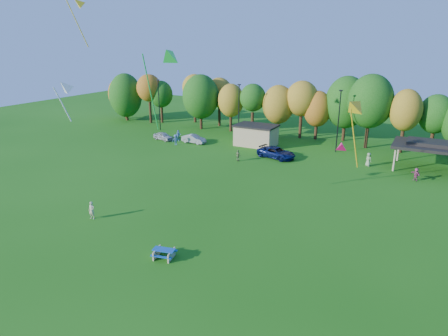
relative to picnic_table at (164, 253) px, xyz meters
The scene contains 21 objects.
ground 4.52m from the picnic_table, 55.49° to the right, with size 160.00×160.00×0.00m, color #19600F.
tree_line 42.19m from the picnic_table, 87.91° to the left, with size 93.57×10.55×11.15m.
lamp_posts 36.85m from the picnic_table, 82.85° to the left, with size 64.50×0.25×9.09m.
utility_building 35.11m from the picnic_table, 102.26° to the left, with size 6.30×4.30×3.25m.
pavilion 37.28m from the picnic_table, 63.57° to the left, with size 8.20×6.20×3.77m.
picnic_table is the anchor object (origin of this frame).
kite_flyer 10.36m from the picnic_table, 165.95° to the left, with size 0.61×0.40×1.68m, color #BFB28F.
car_a 37.60m from the picnic_table, 126.41° to the left, with size 1.51×3.77×1.28m, color #B8B8B8.
car_b 35.19m from the picnic_table, 118.51° to the left, with size 1.42×4.07×1.34m, color #95959A.
car_c 29.32m from the picnic_table, 94.11° to the left, with size 2.53×5.49×1.52m, color #0C174D.
car_d 29.63m from the picnic_table, 94.37° to the left, with size 2.00×4.92×1.43m, color black.
far_person_0 32.90m from the picnic_table, 72.50° to the left, with size 0.89×0.58×1.82m, color gray.
far_person_1 37.52m from the picnic_table, 122.57° to the left, with size 0.79×0.61×1.62m, color #5781BF.
far_person_2 34.05m from the picnic_table, 123.17° to the left, with size 1.09×0.62×1.68m, color #4B69A5.
far_person_4 26.11m from the picnic_table, 103.68° to the left, with size 0.90×0.38×1.54m, color #6B7E4D.
far_person_5 32.28m from the picnic_table, 60.75° to the left, with size 1.46×0.47×1.58m, color #973F65.
kite_4 18.18m from the picnic_table, 40.39° to the left, with size 2.00×3.37×5.56m.
kite_6 29.72m from the picnic_table, 147.83° to the left, with size 2.40×2.91×5.38m.
kite_8 16.51m from the picnic_table, 119.23° to the left, with size 2.07×4.46×7.52m.
kite_13 15.69m from the picnic_table, behind, with size 1.68×2.21×3.50m.
kite_14 15.31m from the picnic_table, 27.68° to the left, with size 1.07×1.26×1.12m.
Camera 1 is at (14.17, -17.88, 16.02)m, focal length 32.00 mm.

